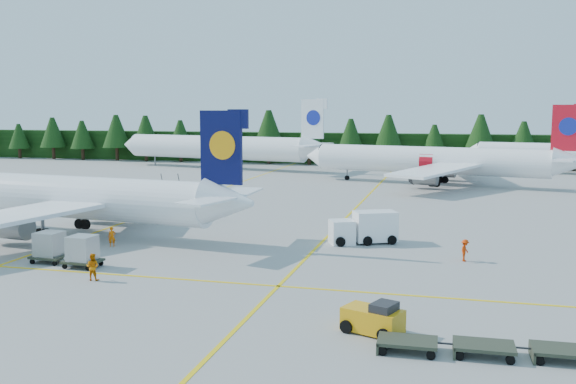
% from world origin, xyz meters
% --- Properties ---
extents(ground, '(320.00, 320.00, 0.00)m').
position_xyz_m(ground, '(0.00, 0.00, 0.00)').
color(ground, gray).
rests_on(ground, ground).
extents(taxi_stripe_a, '(0.25, 120.00, 0.01)m').
position_xyz_m(taxi_stripe_a, '(-14.00, 20.00, 0.01)').
color(taxi_stripe_a, yellow).
rests_on(taxi_stripe_a, ground).
extents(taxi_stripe_b, '(0.25, 120.00, 0.01)m').
position_xyz_m(taxi_stripe_b, '(6.00, 20.00, 0.01)').
color(taxi_stripe_b, yellow).
rests_on(taxi_stripe_b, ground).
extents(taxi_stripe_cross, '(80.00, 0.25, 0.01)m').
position_xyz_m(taxi_stripe_cross, '(0.00, -6.00, 0.01)').
color(taxi_stripe_cross, yellow).
rests_on(taxi_stripe_cross, ground).
extents(treeline_hedge, '(220.00, 4.00, 6.00)m').
position_xyz_m(treeline_hedge, '(0.00, 82.00, 3.00)').
color(treeline_hedge, black).
rests_on(treeline_hedge, ground).
extents(airliner_navy, '(36.40, 29.78, 10.61)m').
position_xyz_m(airliner_navy, '(-18.29, 5.58, 3.19)').
color(airliner_navy, white).
rests_on(airliner_navy, ground).
extents(airliner_red, '(38.26, 31.16, 11.26)m').
position_xyz_m(airliner_red, '(12.21, 50.69, 3.38)').
color(airliner_red, white).
rests_on(airliner_red, ground).
extents(airliner_far_left, '(41.77, 12.35, 12.30)m').
position_xyz_m(airliner_far_left, '(-26.85, 66.66, 3.86)').
color(airliner_far_left, white).
rests_on(airliner_far_left, ground).
extents(airliner_far_right, '(36.01, 9.47, 10.55)m').
position_xyz_m(airliner_far_right, '(34.67, 71.20, 3.31)').
color(airliner_far_right, white).
rests_on(airliner_far_right, ground).
extents(airstairs, '(4.19, 5.69, 3.46)m').
position_xyz_m(airstairs, '(-10.37, 13.96, 0.75)').
color(airstairs, white).
rests_on(airstairs, ground).
extents(service_truck, '(5.62, 3.93, 2.56)m').
position_xyz_m(service_truck, '(9.29, 7.89, 1.27)').
color(service_truck, silver).
rests_on(service_truck, ground).
extents(baggage_tug, '(3.17, 2.44, 1.50)m').
position_xyz_m(baggage_tug, '(12.62, -12.79, 0.74)').
color(baggage_tug, orange).
rests_on(baggage_tug, ground).
extents(dolly_train, '(15.74, 2.83, 0.15)m').
position_xyz_m(dolly_train, '(20.89, -14.21, 0.49)').
color(dolly_train, '#2D3325').
rests_on(dolly_train, ground).
extents(uld_pair, '(5.43, 2.57, 1.83)m').
position_xyz_m(uld_pair, '(-9.65, -4.43, 1.23)').
color(uld_pair, '#2D3325').
rests_on(uld_pair, ground).
extents(crew_a, '(0.67, 0.59, 1.55)m').
position_xyz_m(crew_a, '(-9.62, 1.71, 0.78)').
color(crew_a, '#FF6605').
rests_on(crew_a, ground).
extents(crew_b, '(0.89, 0.72, 1.73)m').
position_xyz_m(crew_b, '(-5.69, -7.56, 0.86)').
color(crew_b, orange).
rests_on(crew_b, ground).
extents(crew_c, '(0.63, 0.76, 1.58)m').
position_xyz_m(crew_c, '(17.10, 3.50, 0.79)').
color(crew_c, red).
rests_on(crew_c, ground).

